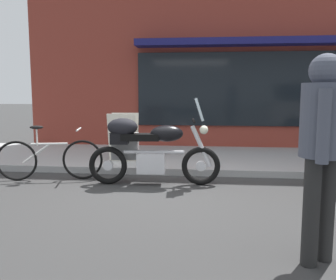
% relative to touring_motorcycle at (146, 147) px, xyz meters
% --- Properties ---
extents(ground_plane, '(80.00, 80.00, 0.00)m').
position_rel_touring_motorcycle_xyz_m(ground_plane, '(0.37, -0.50, -0.60)').
color(ground_plane, '#343434').
extents(touring_motorcycle, '(2.11, 0.62, 1.39)m').
position_rel_touring_motorcycle_xyz_m(touring_motorcycle, '(0.00, 0.00, 0.00)').
color(touring_motorcycle, black).
rests_on(touring_motorcycle, ground_plane).
extents(parked_bicycle, '(1.73, 0.54, 0.93)m').
position_rel_touring_motorcycle_xyz_m(parked_bicycle, '(-1.66, 0.09, -0.23)').
color(parked_bicycle, black).
rests_on(parked_bicycle, ground_plane).
extents(pedestrian_walking, '(0.47, 0.54, 1.79)m').
position_rel_touring_motorcycle_xyz_m(pedestrian_walking, '(1.94, -2.57, 0.53)').
color(pedestrian_walking, black).
rests_on(pedestrian_walking, ground_plane).
extents(sandwich_board_sign, '(0.55, 0.41, 0.94)m').
position_rel_touring_motorcycle_xyz_m(sandwich_board_sign, '(-0.68, 1.34, -0.00)').
color(sandwich_board_sign, silver).
rests_on(sandwich_board_sign, sidewalk_curb).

